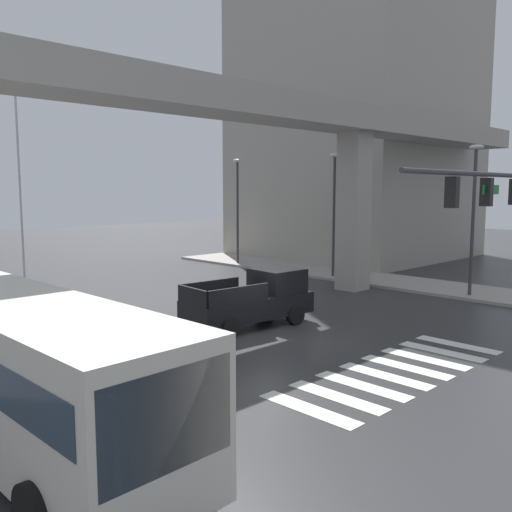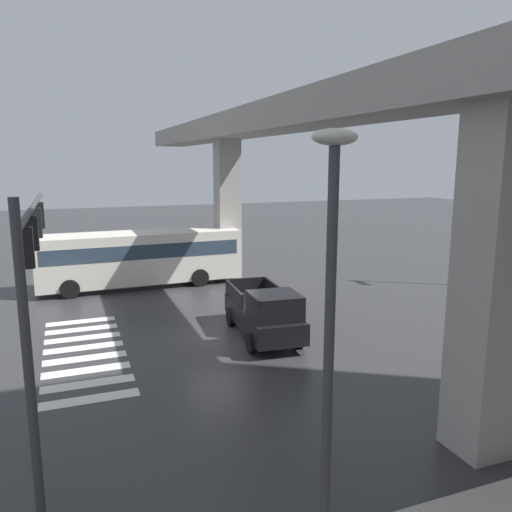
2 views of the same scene
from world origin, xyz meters
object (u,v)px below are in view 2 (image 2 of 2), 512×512
Objects in this scene: city_bus at (140,255)px; street_lamp_near_corner at (330,314)px; traffic_signal_mast at (32,251)px; pickup_truck at (265,314)px.

street_lamp_near_corner is at bearing -0.34° from city_bus.
street_lamp_near_corner is (6.70, 4.37, -0.11)m from traffic_signal_mast.
street_lamp_near_corner reaches higher than city_bus.
street_lamp_near_corner is at bearing -17.11° from pickup_truck.
pickup_truck is 0.48× the size of traffic_signal_mast.
traffic_signal_mast reaches higher than pickup_truck.
city_bus is at bearing 162.83° from traffic_signal_mast.
traffic_signal_mast is (4.35, -7.77, 3.68)m from pickup_truck.
traffic_signal_mast reaches higher than city_bus.
traffic_signal_mast is 8.00m from street_lamp_near_corner.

